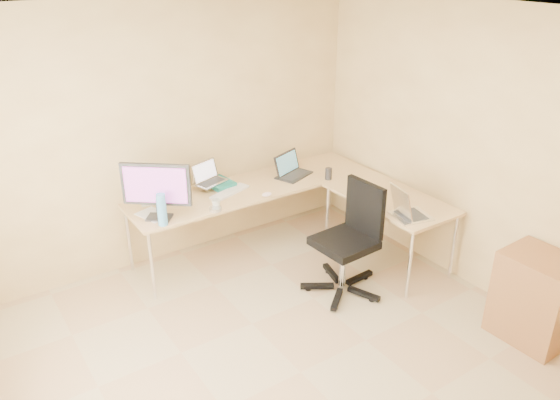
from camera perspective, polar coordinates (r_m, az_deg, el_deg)
floor at (r=4.41m, az=2.16°, el=-17.56°), size 4.50×4.50×0.00m
ceiling at (r=3.27m, az=2.93°, el=18.28°), size 4.50×4.50×0.00m
wall_back at (r=5.49m, az=-11.62°, el=6.64°), size 4.50×0.00×4.50m
wall_right at (r=5.10m, az=21.94°, el=3.86°), size 0.00×4.50×4.50m
desk_main at (r=5.82m, az=-2.70°, el=-1.79°), size 2.65×0.70×0.73m
desk_return at (r=5.66m, az=11.15°, el=-3.05°), size 0.70×1.30×0.73m
monitor at (r=4.99m, az=-12.77°, el=0.89°), size 0.61×0.55×0.54m
book_stack at (r=5.68m, az=-6.36°, el=1.75°), size 0.26×0.34×0.05m
laptop_center at (r=5.59m, az=-7.31°, el=2.79°), size 0.40×0.35×0.22m
laptop_black at (r=5.86m, az=1.48°, el=3.67°), size 0.47×0.41×0.25m
keyboard at (r=5.50m, az=-5.28°, el=0.84°), size 0.48×0.27×0.02m
mouse at (r=5.41m, az=-1.40°, el=0.59°), size 0.12×0.10×0.04m
mug at (r=5.19m, az=-6.69°, el=-0.36°), size 0.09×0.09×0.09m
cd_stack at (r=5.15m, az=-6.76°, el=-0.92°), size 0.13×0.13×0.03m
water_bottle at (r=4.91m, az=-12.26°, el=-0.99°), size 0.10×0.10×0.30m
papers at (r=5.17m, az=-13.12°, el=-1.50°), size 0.29×0.35×0.01m
white_box at (r=5.41m, az=-13.27°, el=0.11°), size 0.24×0.20×0.08m
desk_fan at (r=5.36m, az=-11.42°, el=1.32°), size 0.24×0.24×0.29m
black_cup at (r=5.81m, az=5.09°, el=2.75°), size 0.08×0.08×0.12m
laptop_return at (r=5.09m, az=13.67°, el=-0.45°), size 0.43×0.38×0.25m
office_chair at (r=5.06m, az=6.71°, el=-4.59°), size 0.67×0.67×1.07m
cabinet at (r=4.99m, az=25.14°, el=-9.42°), size 0.49×0.59×0.80m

